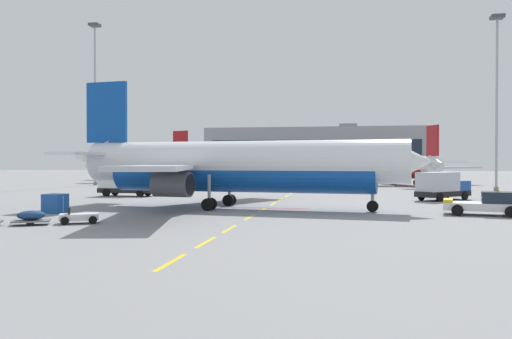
{
  "coord_description": "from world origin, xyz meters",
  "views": [
    {
      "loc": [
        25.35,
        -26.51,
        4.26
      ],
      "look_at": [
        15.73,
        29.8,
        3.46
      ],
      "focal_mm": 37.19,
      "sensor_mm": 36.0,
      "label": 1
    }
  ],
  "objects_px": {
    "pushback_tug": "(486,204)",
    "catering_truck": "(442,186)",
    "apron_light_mast_near": "(95,87)",
    "apron_light_mast_far": "(497,82)",
    "baggage_train": "(7,218)",
    "airliner_far_center": "(140,165)",
    "airliner_foreground": "(234,165)",
    "uld_cargo_container": "(55,203)",
    "fuel_service_truck": "(126,183)",
    "airliner_mid_left": "(403,167)"
  },
  "relations": [
    {
      "from": "fuel_service_truck",
      "to": "pushback_tug",
      "type": "bearing_deg",
      "value": -24.8
    },
    {
      "from": "catering_truck",
      "to": "apron_light_mast_near",
      "type": "distance_m",
      "value": 65.3
    },
    {
      "from": "catering_truck",
      "to": "apron_light_mast_near",
      "type": "xyz_separation_m",
      "value": [
        -56.03,
        29.27,
        16.39
      ]
    },
    {
      "from": "apron_light_mast_near",
      "to": "airliner_mid_left",
      "type": "bearing_deg",
      "value": 11.53
    },
    {
      "from": "baggage_train",
      "to": "airliner_mid_left",
      "type": "bearing_deg",
      "value": 64.99
    },
    {
      "from": "airliner_foreground",
      "to": "baggage_train",
      "type": "distance_m",
      "value": 20.06
    },
    {
      "from": "pushback_tug",
      "to": "uld_cargo_container",
      "type": "height_order",
      "value": "pushback_tug"
    },
    {
      "from": "catering_truck",
      "to": "airliner_foreground",
      "type": "bearing_deg",
      "value": -145.9
    },
    {
      "from": "fuel_service_truck",
      "to": "airliner_mid_left",
      "type": "bearing_deg",
      "value": 46.58
    },
    {
      "from": "baggage_train",
      "to": "pushback_tug",
      "type": "bearing_deg",
      "value": 20.86
    },
    {
      "from": "uld_cargo_container",
      "to": "baggage_train",
      "type": "bearing_deg",
      "value": -79.45
    },
    {
      "from": "pushback_tug",
      "to": "catering_truck",
      "type": "height_order",
      "value": "catering_truck"
    },
    {
      "from": "airliner_foreground",
      "to": "pushback_tug",
      "type": "relative_size",
      "value": 5.41
    },
    {
      "from": "airliner_mid_left",
      "to": "catering_truck",
      "type": "relative_size",
      "value": 4.32
    },
    {
      "from": "catering_truck",
      "to": "pushback_tug",
      "type": "bearing_deg",
      "value": -88.15
    },
    {
      "from": "airliner_foreground",
      "to": "airliner_mid_left",
      "type": "relative_size",
      "value": 1.21
    },
    {
      "from": "baggage_train",
      "to": "uld_cargo_container",
      "type": "bearing_deg",
      "value": 100.55
    },
    {
      "from": "pushback_tug",
      "to": "airliner_mid_left",
      "type": "bearing_deg",
      "value": 90.69
    },
    {
      "from": "apron_light_mast_far",
      "to": "apron_light_mast_near",
      "type": "bearing_deg",
      "value": 172.62
    },
    {
      "from": "apron_light_mast_near",
      "to": "airliner_foreground",
      "type": "bearing_deg",
      "value": -50.77
    },
    {
      "from": "airliner_foreground",
      "to": "uld_cargo_container",
      "type": "bearing_deg",
      "value": -153.51
    },
    {
      "from": "airliner_far_center",
      "to": "baggage_train",
      "type": "bearing_deg",
      "value": -73.81
    },
    {
      "from": "airliner_foreground",
      "to": "apron_light_mast_far",
      "type": "distance_m",
      "value": 48.48
    },
    {
      "from": "catering_truck",
      "to": "apron_light_mast_far",
      "type": "height_order",
      "value": "apron_light_mast_far"
    },
    {
      "from": "pushback_tug",
      "to": "apron_light_mast_far",
      "type": "height_order",
      "value": "apron_light_mast_far"
    },
    {
      "from": "airliner_foreground",
      "to": "airliner_mid_left",
      "type": "height_order",
      "value": "airliner_foreground"
    },
    {
      "from": "pushback_tug",
      "to": "apron_light_mast_near",
      "type": "relative_size",
      "value": 0.22
    },
    {
      "from": "catering_truck",
      "to": "apron_light_mast_far",
      "type": "distance_m",
      "value": 27.39
    },
    {
      "from": "apron_light_mast_near",
      "to": "apron_light_mast_far",
      "type": "bearing_deg",
      "value": -7.38
    },
    {
      "from": "airliner_far_center",
      "to": "uld_cargo_container",
      "type": "relative_size",
      "value": 16.66
    },
    {
      "from": "airliner_foreground",
      "to": "fuel_service_truck",
      "type": "distance_m",
      "value": 22.79
    },
    {
      "from": "pushback_tug",
      "to": "apron_light_mast_near",
      "type": "bearing_deg",
      "value": 140.84
    },
    {
      "from": "fuel_service_truck",
      "to": "apron_light_mast_near",
      "type": "xyz_separation_m",
      "value": [
        -18.25,
        28.37,
        16.39
      ]
    },
    {
      "from": "fuel_service_truck",
      "to": "baggage_train",
      "type": "xyz_separation_m",
      "value": [
        4.87,
        -30.45,
        -1.11
      ]
    },
    {
      "from": "pushback_tug",
      "to": "airliner_mid_left",
      "type": "distance_m",
      "value": 57.53
    },
    {
      "from": "apron_light_mast_near",
      "to": "baggage_train",
      "type": "bearing_deg",
      "value": -68.54
    },
    {
      "from": "airliner_far_center",
      "to": "fuel_service_truck",
      "type": "xyz_separation_m",
      "value": [
        18.75,
        -50.88,
        -1.89
      ]
    },
    {
      "from": "airliner_mid_left",
      "to": "fuel_service_truck",
      "type": "xyz_separation_m",
      "value": [
        -37.63,
        -39.77,
        -1.71
      ]
    },
    {
      "from": "fuel_service_truck",
      "to": "apron_light_mast_far",
      "type": "bearing_deg",
      "value": 21.91
    },
    {
      "from": "pushback_tug",
      "to": "airliner_far_center",
      "type": "xyz_separation_m",
      "value": [
        -57.07,
        68.59,
        2.64
      ]
    },
    {
      "from": "catering_truck",
      "to": "apron_light_mast_far",
      "type": "relative_size",
      "value": 0.26
    },
    {
      "from": "airliner_mid_left",
      "to": "apron_light_mast_near",
      "type": "xyz_separation_m",
      "value": [
        -55.88,
        -11.4,
        14.68
      ]
    },
    {
      "from": "uld_cargo_container",
      "to": "apron_light_mast_near",
      "type": "bearing_deg",
      "value": 113.2
    },
    {
      "from": "airliner_far_center",
      "to": "fuel_service_truck",
      "type": "relative_size",
      "value": 4.27
    },
    {
      "from": "baggage_train",
      "to": "apron_light_mast_near",
      "type": "xyz_separation_m",
      "value": [
        -23.12,
        58.82,
        17.51
      ]
    },
    {
      "from": "baggage_train",
      "to": "apron_light_mast_far",
      "type": "relative_size",
      "value": 0.43
    },
    {
      "from": "catering_truck",
      "to": "apron_light_mast_far",
      "type": "xyz_separation_m",
      "value": [
        11.11,
        20.57,
        14.26
      ]
    },
    {
      "from": "uld_cargo_container",
      "to": "apron_light_mast_far",
      "type": "relative_size",
      "value": 0.07
    },
    {
      "from": "airliner_foreground",
      "to": "catering_truck",
      "type": "xyz_separation_m",
      "value": [
        20.69,
        14.01,
        -2.3
      ]
    },
    {
      "from": "uld_cargo_container",
      "to": "apron_light_mast_near",
      "type": "height_order",
      "value": "apron_light_mast_near"
    }
  ]
}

